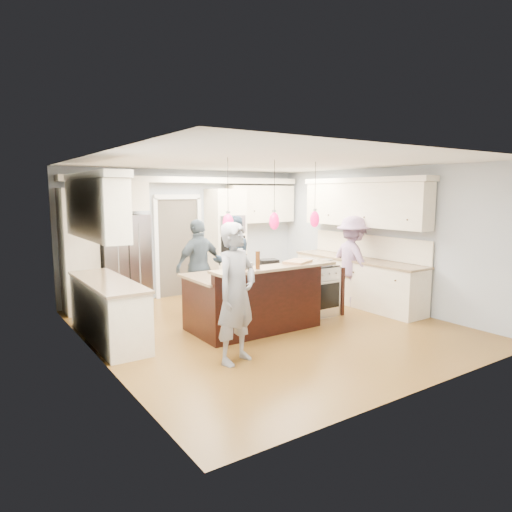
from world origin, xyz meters
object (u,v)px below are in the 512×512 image
Objects in this scene: kitchen_island at (253,299)px; island_range at (315,290)px; person_bar_end at (236,293)px; refrigerator at (124,261)px; person_far_left at (232,261)px.

kitchen_island is 1.41m from island_range.
island_range is 0.50× the size of person_bar_end.
refrigerator is 3.72m from person_bar_end.
island_range is (1.41, 0.08, -0.03)m from kitchen_island.
kitchen_island is at bearing -176.91° from island_range.
kitchen_island is 1.14× the size of person_bar_end.
person_far_left is at bearing -30.71° from refrigerator.
person_bar_end is 1.04× the size of person_far_left.
person_bar_end reaches higher than island_range.
kitchen_island is at bearing 62.88° from person_far_left.
refrigerator is 2.10m from person_far_left.
island_range is 0.52× the size of person_far_left.
refrigerator is 3.71m from island_range.
person_bar_end is (-1.02, -1.14, 0.44)m from kitchen_island.
refrigerator is at bearing -39.23° from person_far_left.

